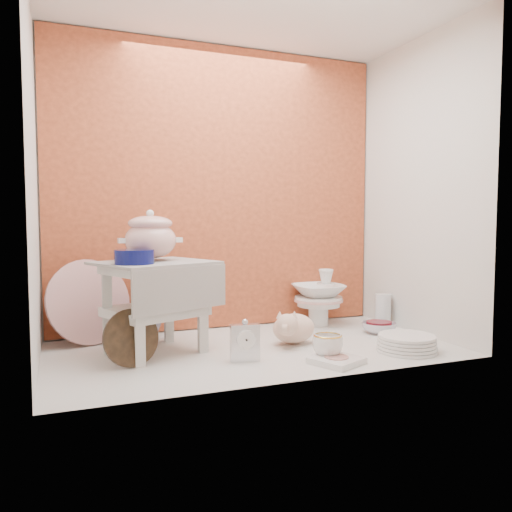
# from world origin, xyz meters

# --- Properties ---
(ground) EXTENTS (1.80, 1.80, 0.00)m
(ground) POSITION_xyz_m (0.00, 0.00, 0.00)
(ground) COLOR silver
(ground) RESTS_ON ground
(niche_shell) EXTENTS (1.86, 1.03, 1.53)m
(niche_shell) POSITION_xyz_m (0.00, 0.18, 0.93)
(niche_shell) COLOR #C85A32
(niche_shell) RESTS_ON ground
(step_stool) EXTENTS (0.58, 0.54, 0.40)m
(step_stool) POSITION_xyz_m (-0.43, 0.09, 0.20)
(step_stool) COLOR silver
(step_stool) RESTS_ON ground
(soup_tureen) EXTENTS (0.28, 0.28, 0.23)m
(soup_tureen) POSITION_xyz_m (-0.43, 0.15, 0.52)
(soup_tureen) COLOR white
(soup_tureen) RESTS_ON step_stool
(cobalt_bowl) EXTENTS (0.16, 0.16, 0.06)m
(cobalt_bowl) POSITION_xyz_m (-0.53, -0.00, 0.43)
(cobalt_bowl) COLOR #0A0F4D
(cobalt_bowl) RESTS_ON step_stool
(floral_platter) EXTENTS (0.42, 0.26, 0.40)m
(floral_platter) POSITION_xyz_m (-0.69, 0.37, 0.20)
(floral_platter) COLOR white
(floral_platter) RESTS_ON ground
(blue_white_vase) EXTENTS (0.27, 0.27, 0.23)m
(blue_white_vase) POSITION_xyz_m (-0.46, 0.37, 0.12)
(blue_white_vase) COLOR white
(blue_white_vase) RESTS_ON ground
(lacquer_tray) EXTENTS (0.24, 0.12, 0.23)m
(lacquer_tray) POSITION_xyz_m (-0.55, -0.09, 0.12)
(lacquer_tray) COLOR black
(lacquer_tray) RESTS_ON ground
(mantel_clock) EXTENTS (0.12, 0.06, 0.17)m
(mantel_clock) POSITION_xyz_m (-0.11, -0.18, 0.09)
(mantel_clock) COLOR silver
(mantel_clock) RESTS_ON ground
(plush_pig) EXTENTS (0.31, 0.27, 0.16)m
(plush_pig) POSITION_xyz_m (0.21, 0.01, 0.08)
(plush_pig) COLOR beige
(plush_pig) RESTS_ON ground
(teacup_saucer) EXTENTS (0.19, 0.19, 0.01)m
(teacup_saucer) POSITION_xyz_m (0.22, -0.28, 0.01)
(teacup_saucer) COLOR white
(teacup_saucer) RESTS_ON ground
(gold_rim_teacup) EXTENTS (0.13, 0.13, 0.10)m
(gold_rim_teacup) POSITION_xyz_m (0.22, -0.28, 0.06)
(gold_rim_teacup) COLOR white
(gold_rim_teacup) RESTS_ON teacup_saucer
(lattice_dish) EXTENTS (0.24, 0.24, 0.03)m
(lattice_dish) POSITION_xyz_m (0.23, -0.35, 0.01)
(lattice_dish) COLOR white
(lattice_dish) RESTS_ON ground
(dinner_plate_stack) EXTENTS (0.29, 0.29, 0.07)m
(dinner_plate_stack) POSITION_xyz_m (0.62, -0.30, 0.04)
(dinner_plate_stack) COLOR white
(dinner_plate_stack) RESTS_ON ground
(crystal_bowl) EXTENTS (0.22, 0.22, 0.06)m
(crystal_bowl) POSITION_xyz_m (0.72, 0.06, 0.03)
(crystal_bowl) COLOR silver
(crystal_bowl) RESTS_ON ground
(clear_glass_vase) EXTENTS (0.10, 0.10, 0.18)m
(clear_glass_vase) POSITION_xyz_m (0.84, 0.20, 0.09)
(clear_glass_vase) COLOR silver
(clear_glass_vase) RESTS_ON ground
(porcelain_tower) EXTENTS (0.35, 0.35, 0.31)m
(porcelain_tower) POSITION_xyz_m (0.52, 0.34, 0.16)
(porcelain_tower) COLOR white
(porcelain_tower) RESTS_ON ground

